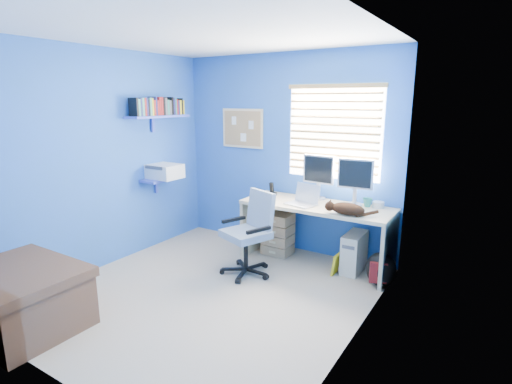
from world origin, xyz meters
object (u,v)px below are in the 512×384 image
Objects in this scene: tower_pc at (354,252)px; office_chair at (249,244)px; desk at (316,234)px; cat at (348,209)px; laptop at (301,196)px.

office_chair is at bearing -146.03° from tower_pc.
desk is 4.80× the size of cat.
desk is 0.82m from office_chair.
office_chair is at bearing -130.00° from desk.
laptop is 0.73× the size of tower_pc.
office_chair is (-0.38, -0.51, -0.50)m from laptop.
desk reaches higher than tower_pc.
tower_pc is (0.60, 0.18, -0.62)m from laptop.
office_chair is (-0.53, -0.63, -0.02)m from desk.
cat reaches higher than desk.
cat is 0.65m from tower_pc.
laptop reaches higher than tower_pc.
office_chair reaches higher than desk.
desk is at bearing -173.98° from tower_pc.
desk is at bearing 53.49° from laptop.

